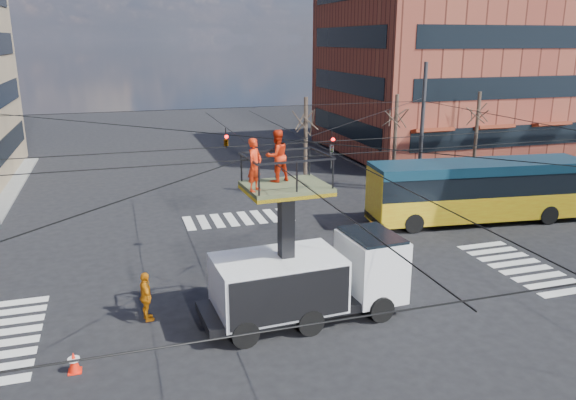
# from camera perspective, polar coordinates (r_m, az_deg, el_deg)

# --- Properties ---
(ground) EXTENTS (120.00, 120.00, 0.00)m
(ground) POSITION_cam_1_polar(r_m,az_deg,el_deg) (21.23, 0.80, -9.87)
(ground) COLOR black
(ground) RESTS_ON ground
(sidewalk_ne) EXTENTS (18.00, 18.00, 0.12)m
(sidewalk_ne) POSITION_cam_1_polar(r_m,az_deg,el_deg) (48.41, 17.00, 4.32)
(sidewalk_ne) COLOR slate
(sidewalk_ne) RESTS_ON ground
(crosswalks) EXTENTS (22.40, 22.40, 0.02)m
(crosswalks) POSITION_cam_1_polar(r_m,az_deg,el_deg) (21.22, 0.80, -9.85)
(crosswalks) COLOR silver
(crosswalks) RESTS_ON ground
(building_ne) EXTENTS (20.06, 16.06, 14.00)m
(building_ne) POSITION_cam_1_polar(r_m,az_deg,el_deg) (50.60, 16.68, 12.77)
(building_ne) COLOR brown
(building_ne) RESTS_ON ground
(overhead_network) EXTENTS (24.24, 24.24, 8.00)m
(overhead_network) POSITION_cam_1_polar(r_m,az_deg,el_deg) (20.09, 0.29, 1.66)
(overhead_network) COLOR #2D2D30
(overhead_network) RESTS_ON ground
(tree_a) EXTENTS (2.00, 2.00, 6.00)m
(tree_a) POSITION_cam_1_polar(r_m,az_deg,el_deg) (33.82, 1.82, 8.10)
(tree_a) COLOR #382B21
(tree_a) RESTS_ON ground
(tree_b) EXTENTS (2.00, 2.00, 6.00)m
(tree_b) POSITION_cam_1_polar(r_m,az_deg,el_deg) (36.21, 10.93, 8.34)
(tree_b) COLOR #382B21
(tree_b) RESTS_ON ground
(tree_c) EXTENTS (2.00, 2.00, 6.00)m
(tree_c) POSITION_cam_1_polar(r_m,az_deg,el_deg) (39.37, 18.75, 8.38)
(tree_c) COLOR #382B21
(tree_c) RESTS_ON ground
(utility_truck) EXTENTS (7.11, 2.95, 6.49)m
(utility_truck) POSITION_cam_1_polar(r_m,az_deg,el_deg) (19.04, 2.08, -6.12)
(utility_truck) COLOR black
(utility_truck) RESTS_ON ground
(city_bus) EXTENTS (11.70, 3.90, 3.20)m
(city_bus) POSITION_cam_1_polar(r_m,az_deg,el_deg) (30.94, 18.74, 1.02)
(city_bus) COLOR #C08212
(city_bus) RESTS_ON ground
(traffic_cone) EXTENTS (0.36, 0.36, 0.63)m
(traffic_cone) POSITION_cam_1_polar(r_m,az_deg,el_deg) (17.91, -20.92, -15.12)
(traffic_cone) COLOR #FF1E0A
(traffic_cone) RESTS_ON ground
(worker_ground) EXTENTS (0.58, 1.08, 1.75)m
(worker_ground) POSITION_cam_1_polar(r_m,az_deg,el_deg) (19.86, -14.23, -9.51)
(worker_ground) COLOR orange
(worker_ground) RESTS_ON ground
(flagger) EXTENTS (1.26, 1.30, 1.78)m
(flagger) POSITION_cam_1_polar(r_m,az_deg,el_deg) (24.45, 8.55, -4.22)
(flagger) COLOR orange
(flagger) RESTS_ON ground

